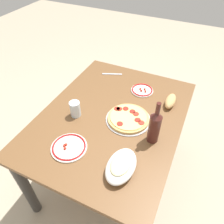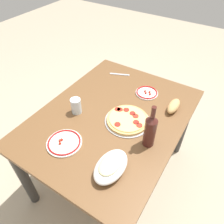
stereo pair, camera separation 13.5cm
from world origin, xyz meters
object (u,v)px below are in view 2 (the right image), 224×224
(water_glass, at_px, (76,106))
(side_plate_near, at_px, (147,93))
(dining_table, at_px, (112,127))
(side_plate_far, at_px, (64,143))
(bread_loaf, at_px, (174,106))
(baked_pasta_dish, at_px, (111,166))
(wine_bottle, at_px, (150,130))
(pepperoni_pizza, at_px, (127,120))

(water_glass, height_order, side_plate_near, water_glass)
(dining_table, bearing_deg, water_glass, -65.61)
(side_plate_far, bearing_deg, water_glass, -156.24)
(bread_loaf, bearing_deg, baked_pasta_dish, -9.45)
(water_glass, xyz_separation_m, side_plate_near, (-0.45, 0.32, -0.05))
(bread_loaf, bearing_deg, side_plate_far, -34.57)
(wine_bottle, distance_m, bread_loaf, 0.38)
(water_glass, bearing_deg, baked_pasta_dish, 59.63)
(side_plate_far, relative_size, bread_loaf, 1.29)
(pepperoni_pizza, height_order, bread_loaf, bread_loaf)
(wine_bottle, height_order, bread_loaf, wine_bottle)
(water_glass, height_order, side_plate_far, water_glass)
(dining_table, xyz_separation_m, baked_pasta_dish, (0.36, 0.22, 0.16))
(wine_bottle, relative_size, side_plate_near, 1.71)
(baked_pasta_dish, height_order, side_plate_far, baked_pasta_dish)
(side_plate_far, bearing_deg, side_plate_near, 163.61)
(baked_pasta_dish, relative_size, bread_loaf, 1.46)
(water_glass, bearing_deg, dining_table, 114.39)
(wine_bottle, bearing_deg, water_glass, -88.82)
(dining_table, height_order, wine_bottle, wine_bottle)
(side_plate_near, distance_m, side_plate_far, 0.74)
(wine_bottle, bearing_deg, bread_loaf, 177.24)
(dining_table, bearing_deg, bread_loaf, 130.20)
(baked_pasta_dish, distance_m, water_glass, 0.52)
(baked_pasta_dish, bearing_deg, dining_table, -148.48)
(side_plate_near, bearing_deg, baked_pasta_dish, 10.11)
(side_plate_near, bearing_deg, bread_loaf, 74.35)
(dining_table, height_order, pepperoni_pizza, pepperoni_pizza)
(wine_bottle, xyz_separation_m, bread_loaf, (-0.37, 0.02, -0.09))
(water_glass, relative_size, side_plate_near, 0.65)
(side_plate_near, height_order, bread_loaf, bread_loaf)
(dining_table, height_order, bread_loaf, bread_loaf)
(pepperoni_pizza, bearing_deg, baked_pasta_dish, 16.01)
(baked_pasta_dish, bearing_deg, wine_bottle, 161.91)
(wine_bottle, distance_m, side_plate_far, 0.51)
(dining_table, relative_size, water_glass, 11.05)
(water_glass, bearing_deg, pepperoni_pizza, 107.49)
(water_glass, xyz_separation_m, side_plate_far, (0.26, 0.11, -0.05))
(pepperoni_pizza, distance_m, wine_bottle, 0.24)
(dining_table, relative_size, baked_pasta_dish, 5.10)
(pepperoni_pizza, relative_size, wine_bottle, 1.03)
(pepperoni_pizza, relative_size, bread_loaf, 1.83)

